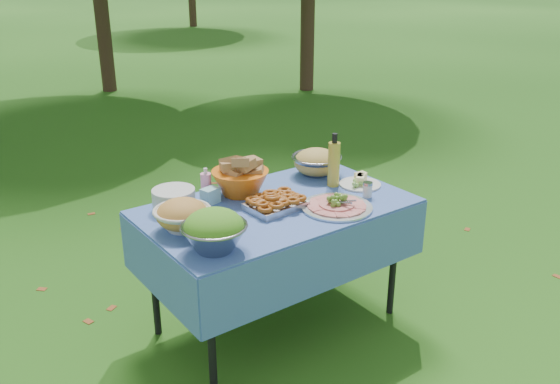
% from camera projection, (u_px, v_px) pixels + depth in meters
% --- Properties ---
extents(ground, '(80.00, 80.00, 0.00)m').
position_uv_depth(ground, '(277.00, 322.00, 3.54)').
color(ground, '#10370A').
rests_on(ground, ground).
extents(picnic_table, '(1.46, 0.86, 0.76)m').
position_uv_depth(picnic_table, '(277.00, 266.00, 3.40)').
color(picnic_table, '#70A2D8').
rests_on(picnic_table, ground).
extents(salad_bowl, '(0.37, 0.37, 0.20)m').
position_uv_depth(salad_bowl, '(214.00, 230.00, 2.73)').
color(salad_bowl, gray).
rests_on(salad_bowl, picnic_table).
extents(pasta_bowl_white, '(0.34, 0.34, 0.16)m').
position_uv_depth(pasta_bowl_white, '(182.00, 214.00, 2.94)').
color(pasta_bowl_white, silver).
rests_on(pasta_bowl_white, picnic_table).
extents(plate_stack, '(0.29, 0.29, 0.11)m').
position_uv_depth(plate_stack, '(174.00, 199.00, 3.19)').
color(plate_stack, silver).
rests_on(plate_stack, picnic_table).
extents(wipes_box, '(0.11, 0.09, 0.09)m').
position_uv_depth(wipes_box, '(210.00, 196.00, 3.27)').
color(wipes_box, '#88CBD6').
rests_on(wipes_box, picnic_table).
extents(sanitizer_bottle, '(0.08, 0.08, 0.17)m').
position_uv_depth(sanitizer_bottle, '(206.00, 183.00, 3.33)').
color(sanitizer_bottle, pink).
rests_on(sanitizer_bottle, picnic_table).
extents(bread_bowl, '(0.40, 0.40, 0.22)m').
position_uv_depth(bread_bowl, '(240.00, 176.00, 3.36)').
color(bread_bowl, orange).
rests_on(bread_bowl, picnic_table).
extents(pasta_bowl_steel, '(0.36, 0.36, 0.16)m').
position_uv_depth(pasta_bowl_steel, '(317.00, 162.00, 3.68)').
color(pasta_bowl_steel, gray).
rests_on(pasta_bowl_steel, picnic_table).
extents(fried_tray, '(0.32, 0.24, 0.07)m').
position_uv_depth(fried_tray, '(276.00, 202.00, 3.20)').
color(fried_tray, silver).
rests_on(fried_tray, picnic_table).
extents(charcuterie_platter, '(0.48, 0.48, 0.09)m').
position_uv_depth(charcuterie_platter, '(337.00, 201.00, 3.20)').
color(charcuterie_platter, silver).
rests_on(charcuterie_platter, picnic_table).
extents(oil_bottle, '(0.09, 0.09, 0.32)m').
position_uv_depth(oil_bottle, '(334.00, 160.00, 3.47)').
color(oil_bottle, gold).
rests_on(oil_bottle, picnic_table).
extents(cheese_plate, '(0.25, 0.25, 0.07)m').
position_uv_depth(cheese_plate, '(360.00, 180.00, 3.52)').
color(cheese_plate, silver).
rests_on(cheese_plate, picnic_table).
extents(shaker, '(0.06, 0.06, 0.09)m').
position_uv_depth(shaker, '(367.00, 189.00, 3.35)').
color(shaker, silver).
rests_on(shaker, picnic_table).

